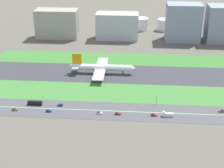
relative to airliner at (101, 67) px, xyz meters
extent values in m
plane|color=#5B564C|center=(21.46, 0.00, -6.23)|extent=(800.00, 800.00, 0.00)
cube|color=#38383D|center=(21.46, 0.00, -6.18)|extent=(280.00, 46.00, 0.10)
cube|color=#3D7A33|center=(21.46, 41.00, -6.18)|extent=(280.00, 36.00, 0.10)
cube|color=#427F38|center=(21.46, -41.00, -6.18)|extent=(280.00, 36.00, 0.10)
cube|color=#4C4C4F|center=(21.46, -73.00, -6.18)|extent=(280.00, 28.00, 0.10)
cube|color=silver|center=(21.46, -73.00, -6.13)|extent=(266.00, 0.50, 0.01)
cylinder|color=white|center=(1.68, 0.00, 0.07)|extent=(56.00, 6.00, 6.00)
cone|color=white|center=(31.68, 0.00, 0.07)|extent=(4.00, 5.70, 5.70)
cone|color=white|center=(-28.82, 0.00, 0.87)|extent=(5.00, 5.40, 5.40)
cube|color=orange|center=(-23.32, 0.00, 8.07)|extent=(9.00, 0.80, 11.00)
cube|color=white|center=(-24.32, 0.00, 1.07)|extent=(6.00, 16.00, 0.60)
cube|color=white|center=(-0.32, 15.00, -1.13)|extent=(10.00, 26.00, 1.00)
cylinder|color=gray|center=(0.68, 9.00, -3.33)|extent=(5.00, 3.20, 3.20)
cube|color=white|center=(-0.32, -15.00, -1.13)|extent=(10.00, 26.00, 1.00)
cylinder|color=gray|center=(0.68, -9.00, -3.33)|extent=(5.00, 3.20, 3.20)
cylinder|color=black|center=(21.28, 0.00, -4.53)|extent=(1.00, 1.00, 3.20)
cylinder|color=black|center=(-2.32, 3.50, -4.53)|extent=(1.00, 1.00, 3.20)
cylinder|color=black|center=(-2.32, -3.50, -4.53)|extent=(1.00, 1.00, 3.20)
cube|color=navy|center=(-25.68, -68.00, -5.58)|extent=(4.40, 1.80, 1.10)
cube|color=#333D4C|center=(-24.88, -68.00, -4.58)|extent=(2.20, 1.66, 0.90)
cube|color=black|center=(-46.09, -68.00, -4.63)|extent=(11.60, 2.50, 3.00)
cube|color=black|center=(-45.99, -68.00, -2.88)|extent=(10.80, 2.30, 0.50)
cube|color=silver|center=(7.26, -78.00, -5.58)|extent=(4.40, 1.80, 1.10)
cube|color=#333D4C|center=(6.46, -78.00, -4.58)|extent=(2.20, 1.66, 0.90)
cube|color=#B2191E|center=(21.21, -78.00, -5.58)|extent=(4.40, 1.80, 1.10)
cube|color=#333D4C|center=(20.41, -78.00, -4.58)|extent=(2.20, 1.66, 0.90)
cube|color=silver|center=(58.96, -78.00, -4.73)|extent=(8.40, 2.50, 2.80)
cube|color=silver|center=(55.76, -78.00, -2.73)|extent=(2.00, 2.30, 1.20)
cube|color=#B2191E|center=(48.55, -78.00, -5.58)|extent=(4.40, 1.80, 1.10)
cube|color=#333D4C|center=(47.75, -78.00, -4.58)|extent=(2.20, 1.66, 0.90)
cube|color=brown|center=(100.44, -68.00, -5.58)|extent=(4.40, 1.80, 1.10)
cube|color=#333D4C|center=(101.24, -68.00, -4.58)|extent=(2.20, 1.66, 0.90)
cube|color=navy|center=(-32.24, -78.00, -5.58)|extent=(4.40, 1.80, 1.10)
cube|color=#333D4C|center=(-33.04, -78.00, -4.58)|extent=(2.20, 1.66, 0.90)
cube|color=brown|center=(-58.92, -78.00, -5.58)|extent=(4.40, 1.80, 1.10)
cube|color=#333D4C|center=(-59.72, -78.00, -4.58)|extent=(2.20, 1.66, 0.90)
cylinder|color=#4C4C51|center=(51.02, -60.00, -3.13)|extent=(0.24, 0.24, 6.00)
cube|color=black|center=(51.02, -60.00, 0.47)|extent=(0.36, 0.36, 1.20)
sphere|color=#19D826|center=(51.02, -60.20, 0.77)|extent=(0.24, 0.24, 0.24)
cube|color=#9E998E|center=(-68.54, 114.00, 11.90)|extent=(53.31, 24.43, 36.27)
cube|color=#B2B2B7|center=(8.65, 114.00, 10.29)|extent=(53.10, 24.24, 33.04)
cube|color=gray|center=(90.83, 114.00, 16.81)|extent=(42.50, 28.37, 46.08)
cylinder|color=silver|center=(38.87, 159.00, 1.98)|extent=(20.42, 20.42, 16.42)
cylinder|color=silver|center=(70.75, 159.00, 1.53)|extent=(17.82, 17.82, 15.52)
camera|label=1|loc=(33.46, -294.91, 121.57)|focal=52.89mm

